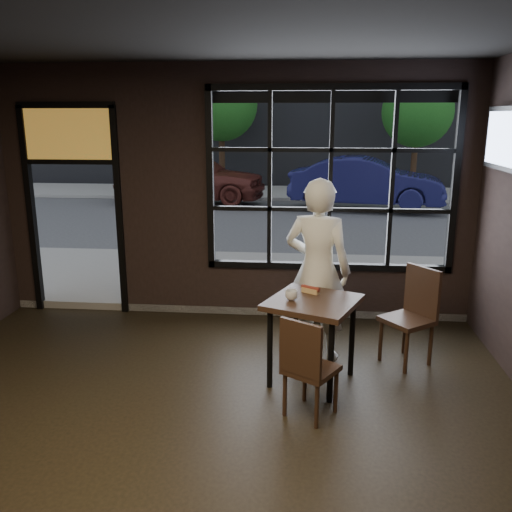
# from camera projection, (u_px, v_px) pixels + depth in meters

# --- Properties ---
(floor) EXTENTS (6.00, 7.00, 0.02)m
(floor) POSITION_uv_depth(u_px,v_px,m) (172.00, 489.00, 3.86)
(floor) COLOR black
(floor) RESTS_ON ground
(window_frame) EXTENTS (3.06, 0.12, 2.28)m
(window_frame) POSITION_uv_depth(u_px,v_px,m) (330.00, 180.00, 6.67)
(window_frame) COLOR black
(window_frame) RESTS_ON ground
(stained_transom) EXTENTS (1.20, 0.06, 0.70)m
(stained_transom) POSITION_uv_depth(u_px,v_px,m) (68.00, 134.00, 6.83)
(stained_transom) COLOR orange
(stained_transom) RESTS_ON ground
(street_asphalt) EXTENTS (60.00, 41.00, 0.04)m
(street_asphalt) POSITION_uv_depth(u_px,v_px,m) (289.00, 169.00, 26.99)
(street_asphalt) COLOR #545456
(street_asphalt) RESTS_ON ground
(building_across) EXTENTS (28.00, 12.00, 15.00)m
(building_across) POSITION_uv_depth(u_px,v_px,m) (290.00, 2.00, 24.14)
(building_across) COLOR #5B5956
(building_across) RESTS_ON ground
(cafe_table) EXTENTS (1.04, 1.04, 0.86)m
(cafe_table) POSITION_uv_depth(u_px,v_px,m) (312.00, 341.00, 5.31)
(cafe_table) COLOR black
(cafe_table) RESTS_ON floor
(chair_near) EXTENTS (0.55, 0.55, 0.93)m
(chair_near) POSITION_uv_depth(u_px,v_px,m) (311.00, 366.00, 4.70)
(chair_near) COLOR black
(chair_near) RESTS_ON floor
(chair_window) EXTENTS (0.63, 0.63, 1.03)m
(chair_window) POSITION_uv_depth(u_px,v_px,m) (407.00, 317.00, 5.69)
(chair_window) COLOR black
(chair_window) RESTS_ON floor
(man) EXTENTS (0.82, 0.66, 1.96)m
(man) POSITION_uv_depth(u_px,v_px,m) (317.00, 270.00, 5.74)
(man) COLOR white
(man) RESTS_ON floor
(hotdog) EXTENTS (0.21, 0.17, 0.06)m
(hotdog) POSITION_uv_depth(u_px,v_px,m) (311.00, 290.00, 5.40)
(hotdog) COLOR tan
(hotdog) RESTS_ON cafe_table
(cup) EXTENTS (0.14, 0.14, 0.10)m
(cup) POSITION_uv_depth(u_px,v_px,m) (291.00, 295.00, 5.19)
(cup) COLOR silver
(cup) RESTS_ON cafe_table
(tv) EXTENTS (0.12, 1.09, 0.64)m
(tv) POSITION_uv_depth(u_px,v_px,m) (507.00, 139.00, 5.49)
(tv) COLOR black
(tv) RESTS_ON wall_right
(navy_car) EXTENTS (4.38, 2.11, 1.38)m
(navy_car) POSITION_uv_depth(u_px,v_px,m) (366.00, 182.00, 14.97)
(navy_car) COLOR #171748
(navy_car) RESTS_ON street_asphalt
(maroon_car) EXTENTS (4.57, 2.26, 1.50)m
(maroon_car) POSITION_uv_depth(u_px,v_px,m) (191.00, 176.00, 15.99)
(maroon_car) COLOR #5C251F
(maroon_car) RESTS_ON street_asphalt
(tree_left) EXTENTS (2.44, 2.44, 4.17)m
(tree_left) POSITION_uv_depth(u_px,v_px,m) (221.00, 105.00, 18.12)
(tree_left) COLOR #332114
(tree_left) RESTS_ON street_asphalt
(tree_right) EXTENTS (2.24, 2.24, 3.82)m
(tree_right) POSITION_uv_depth(u_px,v_px,m) (417.00, 112.00, 17.08)
(tree_right) COLOR #332114
(tree_right) RESTS_ON street_asphalt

